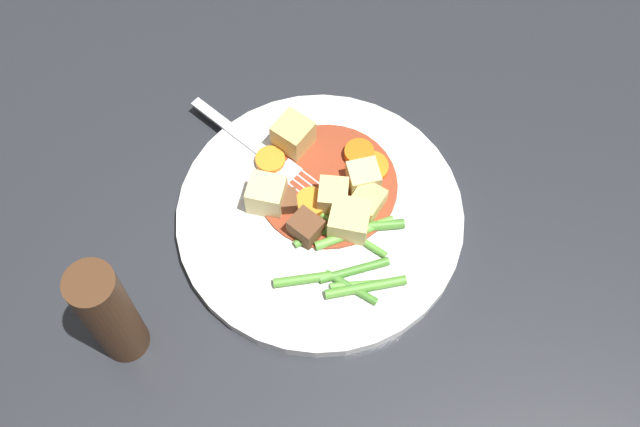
{
  "coord_description": "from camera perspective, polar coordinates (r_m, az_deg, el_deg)",
  "views": [
    {
      "loc": [
        -0.33,
        -0.08,
        0.68
      ],
      "look_at": [
        0.0,
        0.0,
        0.01
      ],
      "focal_mm": 45.73,
      "sensor_mm": 36.0,
      "label": 1
    }
  ],
  "objects": [
    {
      "name": "potato_chunk_5",
      "position": [
        0.77,
        -1.88,
        5.5
      ],
      "size": [
        0.04,
        0.04,
        0.03
      ],
      "primitive_type": "cube",
      "rotation": [
        0.0,
        0.0,
        4.3
      ],
      "color": "#DBBC6B",
      "rests_on": "dinner_plate"
    },
    {
      "name": "potato_chunk_0",
      "position": [
        0.73,
        2.09,
        -0.46
      ],
      "size": [
        0.03,
        0.04,
        0.03
      ],
      "primitive_type": "cube",
      "rotation": [
        0.0,
        0.0,
        0.02
      ],
      "color": "#E5CC7A",
      "rests_on": "dinner_plate"
    },
    {
      "name": "green_bean_3",
      "position": [
        0.72,
        2.42,
        -3.99
      ],
      "size": [
        0.04,
        0.06,
        0.01
      ],
      "primitive_type": "cylinder",
      "rotation": [
        0.0,
        1.57,
        5.22
      ],
      "color": "#4C8E33",
      "rests_on": "dinner_plate"
    },
    {
      "name": "potato_chunk_2",
      "position": [
        0.76,
        3.06,
        2.55
      ],
      "size": [
        0.04,
        0.04,
        0.03
      ],
      "primitive_type": "cube",
      "rotation": [
        0.0,
        0.0,
        3.6
      ],
      "color": "#EAD68C",
      "rests_on": "dinner_plate"
    },
    {
      "name": "ground_plane",
      "position": [
        0.76,
        0.0,
        -0.48
      ],
      "size": [
        3.0,
        3.0,
        0.0
      ],
      "primitive_type": "plane",
      "color": "#26282D"
    },
    {
      "name": "carrot_slice_3",
      "position": [
        0.77,
        3.59,
        3.22
      ],
      "size": [
        0.03,
        0.03,
        0.01
      ],
      "primitive_type": "cylinder",
      "rotation": [
        0.0,
        0.0,
        1.6
      ],
      "color": "orange",
      "rests_on": "dinner_plate"
    },
    {
      "name": "green_bean_0",
      "position": [
        0.72,
        3.22,
        -4.94
      ],
      "size": [
        0.02,
        0.06,
        0.01
      ],
      "primitive_type": "cylinder",
      "rotation": [
        0.0,
        1.57,
        5.01
      ],
      "color": "#66AD42",
      "rests_on": "dinner_plate"
    },
    {
      "name": "potato_chunk_3",
      "position": [
        0.74,
        0.93,
        1.2
      ],
      "size": [
        0.03,
        0.03,
        0.03
      ],
      "primitive_type": "cube",
      "rotation": [
        0.0,
        0.0,
        0.13
      ],
      "color": "#E5CC7A",
      "rests_on": "dinner_plate"
    },
    {
      "name": "green_bean_6",
      "position": [
        0.74,
        2.43,
        -1.36
      ],
      "size": [
        0.05,
        0.07,
        0.01
      ],
      "primitive_type": "cylinder",
      "rotation": [
        0.0,
        1.57,
        5.3
      ],
      "color": "#66AD42",
      "rests_on": "dinner_plate"
    },
    {
      "name": "green_bean_7",
      "position": [
        0.72,
        2.19,
        -5.18
      ],
      "size": [
        0.02,
        0.05,
        0.01
      ],
      "primitive_type": "cylinder",
      "rotation": [
        0.0,
        1.57,
        4.38
      ],
      "color": "#4C8E33",
      "rests_on": "dinner_plate"
    },
    {
      "name": "carrot_slice_2",
      "position": [
        0.78,
        -3.49,
        3.72
      ],
      "size": [
        0.04,
        0.04,
        0.01
      ],
      "primitive_type": "cylinder",
      "rotation": [
        0.0,
        0.0,
        3.93
      ],
      "color": "orange",
      "rests_on": "dinner_plate"
    },
    {
      "name": "fork",
      "position": [
        0.78,
        -3.91,
        4.16
      ],
      "size": [
        0.1,
        0.16,
        0.0
      ],
      "color": "silver",
      "rests_on": "dinner_plate"
    },
    {
      "name": "potato_chunk_1",
      "position": [
        0.74,
        -3.77,
        1.28
      ],
      "size": [
        0.03,
        0.03,
        0.03
      ],
      "primitive_type": "cube",
      "rotation": [
        0.0,
        0.0,
        0.0
      ],
      "color": "#EAD68C",
      "rests_on": "dinner_plate"
    },
    {
      "name": "dinner_plate",
      "position": [
        0.76,
        0.0,
        -0.24
      ],
      "size": [
        0.27,
        0.27,
        0.01
      ],
      "primitive_type": "cylinder",
      "color": "white",
      "rests_on": "ground_plane"
    },
    {
      "name": "green_bean_1",
      "position": [
        0.72,
        3.22,
        -5.16
      ],
      "size": [
        0.04,
        0.07,
        0.01
      ],
      "primitive_type": "cylinder",
      "rotation": [
        0.0,
        1.57,
        5.13
      ],
      "color": "#599E38",
      "rests_on": "dinner_plate"
    },
    {
      "name": "green_bean_5",
      "position": [
        0.74,
        2.83,
        -0.95
      ],
      "size": [
        0.03,
        0.08,
        0.01
      ],
      "primitive_type": "cylinder",
      "rotation": [
        0.0,
        1.57,
        5.03
      ],
      "color": "#4C8E33",
      "rests_on": "dinner_plate"
    },
    {
      "name": "meat_chunk_1",
      "position": [
        0.75,
        -2.55,
        0.56
      ],
      "size": [
        0.03,
        0.03,
        0.02
      ],
      "primitive_type": "cube",
      "rotation": [
        0.0,
        0.0,
        1.9
      ],
      "color": "brown",
      "rests_on": "dinner_plate"
    },
    {
      "name": "green_bean_4",
      "position": [
        0.74,
        2.05,
        -1.32
      ],
      "size": [
        0.04,
        0.08,
        0.01
      ],
      "primitive_type": "cylinder",
      "rotation": [
        0.0,
        1.57,
        4.32
      ],
      "color": "#599E38",
      "rests_on": "dinner_plate"
    },
    {
      "name": "green_bean_2",
      "position": [
        0.72,
        -0.99,
        -4.68
      ],
      "size": [
        0.03,
        0.05,
        0.01
      ],
      "primitive_type": "cylinder",
      "rotation": [
        0.0,
        1.57,
        5.08
      ],
      "color": "#599E38",
      "rests_on": "dinner_plate"
    },
    {
      "name": "stew_sauce",
      "position": [
        0.76,
        0.56,
        2.01
      ],
      "size": [
        0.13,
        0.13,
        0.0
      ],
      "primitive_type": "cylinder",
      "color": "#93381E",
      "rests_on": "dinner_plate"
    },
    {
      "name": "carrot_slice_1",
      "position": [
        0.75,
        -0.6,
        0.71
      ],
      "size": [
        0.03,
        0.03,
        0.01
      ],
      "primitive_type": "cylinder",
      "rotation": [
        0.0,
        0.0,
        2.96
      ],
      "color": "orange",
      "rests_on": "dinner_plate"
    },
    {
      "name": "meat_chunk_0",
      "position": [
        0.73,
        -0.99,
        -0.99
      ],
      "size": [
        0.03,
        0.03,
        0.02
      ],
      "primitive_type": "cube",
      "rotation": [
        0.0,
        0.0,
        5.82
      ],
      "color": "brown",
      "rests_on": "dinner_plate"
    },
    {
      "name": "potato_chunk_4",
      "position": [
        0.75,
        3.33,
        0.8
      ],
      "size": [
        0.04,
        0.03,
        0.02
      ],
      "primitive_type": "cube",
      "rotation": [
        0.0,
        0.0,
        1.24
      ],
      "color": "#DBBC6B",
      "rests_on": "dinner_plate"
    },
    {
      "name": "pepper_mill",
      "position": [
        0.68,
        -14.53,
        -6.83
      ],
      "size": [
        0.04,
        0.04,
        0.14
      ],
      "primitive_type": "cylinder",
      "color": "#4C2D19",
      "rests_on": "ground_plane"
    },
    {
      "name": "green_bean_8",
      "position": [
        0.74,
        0.2,
        -1.19
      ],
      "size": [
        0.04,
        0.05,
        0.01
      ],
      "primitive_type": "cylinder",
      "rotation": [
        0.0,
        1.57,
        5.45
      ],
      "color": "#599E38",
      "rests_on": "dinner_plate"
    },
    {
      "name": "carrot_slice_0",
      "position": [
        0.78,
        2.75,
        4.17
      ],
      "size": [
        0.03,
        0.03,
        0.01
      ],
      "primitive_type": "cylinder",
      "rotation": [
        0.0,
        0.0,
        1.73
      ],
      "color": "orange",
      "rests_on": "dinner_plate"
    }
  ]
}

